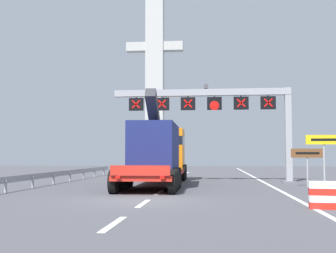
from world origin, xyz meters
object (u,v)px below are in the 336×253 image
(heavy_haul_truck_red, at_px, (160,152))
(crash_barrier_striped, at_px, (325,195))
(bridge_pylon_distant, at_px, (155,67))
(exit_sign_yellow, at_px, (324,148))
(tourist_info_sign_brown, at_px, (307,157))
(overhead_lane_gantry, at_px, (221,106))

(heavy_haul_truck_red, relative_size, crash_barrier_striped, 13.35)
(bridge_pylon_distant, bearing_deg, exit_sign_yellow, -72.27)
(heavy_haul_truck_red, height_order, bridge_pylon_distant, bridge_pylon_distant)
(tourist_info_sign_brown, bearing_deg, overhead_lane_gantry, 138.38)
(exit_sign_yellow, relative_size, crash_barrier_striped, 2.64)
(heavy_haul_truck_red, xyz_separation_m, bridge_pylon_distant, (-5.73, 41.04, 13.71))
(exit_sign_yellow, xyz_separation_m, crash_barrier_striped, (-1.89, -7.64, -1.70))
(overhead_lane_gantry, relative_size, tourist_info_sign_brown, 5.66)
(overhead_lane_gantry, xyz_separation_m, crash_barrier_striped, (3.09, -14.59, -4.66))
(crash_barrier_striped, bearing_deg, overhead_lane_gantry, 101.97)
(overhead_lane_gantry, distance_m, crash_barrier_striped, 15.62)
(heavy_haul_truck_red, distance_m, exit_sign_yellow, 9.97)
(heavy_haul_truck_red, xyz_separation_m, exit_sign_yellow, (8.86, -4.58, 0.16))
(tourist_info_sign_brown, relative_size, crash_barrier_striped, 2.03)
(overhead_lane_gantry, height_order, heavy_haul_truck_red, overhead_lane_gantry)
(overhead_lane_gantry, xyz_separation_m, exit_sign_yellow, (4.98, -6.94, -2.96))
(overhead_lane_gantry, bearing_deg, exit_sign_yellow, -54.32)
(heavy_haul_truck_red, bearing_deg, bridge_pylon_distant, 97.95)
(overhead_lane_gantry, xyz_separation_m, tourist_info_sign_brown, (4.73, -4.21, -3.44))
(exit_sign_yellow, bearing_deg, tourist_info_sign_brown, 95.23)
(overhead_lane_gantry, relative_size, heavy_haul_truck_red, 0.86)
(heavy_haul_truck_red, distance_m, tourist_info_sign_brown, 8.81)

